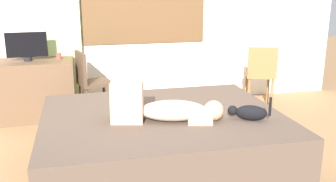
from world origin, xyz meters
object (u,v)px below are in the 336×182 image
tv_monitor (27,46)px  bed (162,142)px  cat (249,112)px  chair_by_desk (90,80)px  cup (59,56)px  chair_spare (261,72)px  desk (38,90)px  person_lying (161,107)px

tv_monitor → bed: bearing=-53.6°
cat → tv_monitor: bearing=133.5°
tv_monitor → chair_by_desk: bearing=-15.4°
cat → cup: (-1.60, 2.09, 0.18)m
cat → chair_spare: bearing=60.5°
bed → chair_by_desk: chair_by_desk is taller
chair_by_desk → cup: bearing=148.8°
bed → desk: (-1.21, 1.75, 0.11)m
bed → person_lying: (-0.04, -0.16, 0.38)m
person_lying → chair_spare: bearing=43.1°
cup → cat: bearing=-52.5°
cat → bed: bearing=154.4°
person_lying → cup: 2.12m
bed → person_lying: 0.42m
person_lying → chair_by_desk: person_lying is taller
cat → chair_by_desk: 2.25m
person_lying → desk: 2.25m
tv_monitor → chair_spare: 3.01m
bed → chair_spare: size_ratio=2.49×
desk → tv_monitor: (-0.08, -0.00, 0.55)m
cup → chair_spare: 2.64m
person_lying → cup: (-0.88, 1.92, 0.13)m
bed → person_lying: size_ratio=2.28×
person_lying → chair_by_desk: size_ratio=1.09×
desk → chair_by_desk: 0.68m
person_lying → tv_monitor: tv_monitor is taller
chair_by_desk → chair_spare: same height
person_lying → tv_monitor: 2.29m
person_lying → chair_spare: (1.72, 1.61, -0.14)m
bed → chair_by_desk: size_ratio=2.49×
chair_by_desk → desk: bearing=162.7°
person_lying → desk: bearing=121.5°
person_lying → tv_monitor: size_ratio=1.95×
desk → tv_monitor: size_ratio=1.87×
tv_monitor → chair_by_desk: (0.72, -0.20, -0.41)m
cat → desk: (-1.89, 2.07, -0.23)m
person_lying → chair_by_desk: 1.79m
bed → cat: size_ratio=6.48×
cat → chair_spare: size_ratio=0.38×
cat → tv_monitor: (-1.97, 2.07, 0.32)m
desk → chair_spare: 2.91m
chair_by_desk → tv_monitor: bearing=164.6°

